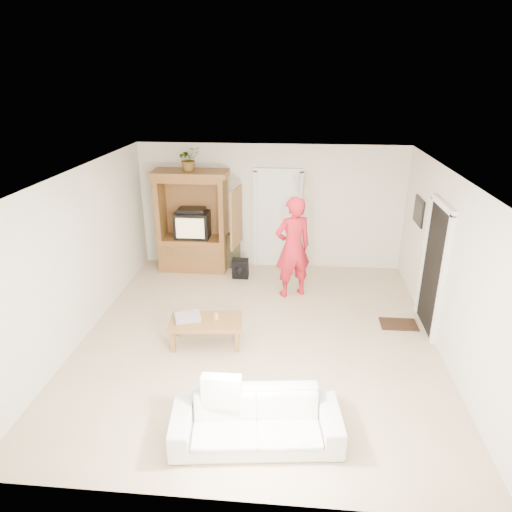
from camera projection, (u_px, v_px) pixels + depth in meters
The scene contains 19 objects.
floor at pixel (258, 337), 7.24m from camera, with size 6.00×6.00×0.00m, color tan.
ceiling at pixel (259, 175), 6.27m from camera, with size 6.00×6.00×0.00m, color white.
wall_back at pixel (271, 207), 9.53m from camera, with size 5.50×5.50×0.00m, color silver.
wall_front at pixel (229, 393), 3.99m from camera, with size 5.50×5.50×0.00m, color silver.
wall_left at pixel (80, 256), 6.99m from camera, with size 6.00×6.00×0.00m, color silver.
wall_right at pixel (449, 268), 6.53m from camera, with size 6.00×6.00×0.00m, color silver.
armoire at pixel (194, 228), 9.50m from camera, with size 1.82×1.14×2.10m.
door_back at pixel (277, 220), 9.59m from camera, with size 0.85×0.05×2.04m, color white.
doorway_right at pixel (433, 270), 7.19m from camera, with size 0.05×0.90×2.04m, color black.
framed_picture at pixel (419, 211), 8.17m from camera, with size 0.03×0.60×0.48m, color black.
doormat at pixel (399, 324), 7.60m from camera, with size 0.60×0.40×0.02m, color #382316.
plant at pixel (189, 159), 8.94m from camera, with size 0.43×0.37×0.47m, color #4C7238.
man at pixel (293, 247), 8.30m from camera, with size 0.69×0.45×1.90m, color red.
sofa at pixel (256, 421), 5.11m from camera, with size 1.90×0.74×0.55m, color silver.
coffee_table at pixel (206, 323), 6.95m from camera, with size 1.15×0.70×0.41m.
towel at pixel (188, 317), 6.94m from camera, with size 0.38×0.28×0.08m, color #FF546E.
candle at pixel (216, 316), 6.95m from camera, with size 0.08×0.08×0.10m, color tan.
backpack_black at pixel (240, 269), 9.26m from camera, with size 0.33×0.19×0.40m, color black, non-canonical shape.
backpack_olive at pixel (230, 250), 9.81m from camera, with size 0.38×0.28×0.72m, color #47442B, non-canonical shape.
Camera 1 is at (0.53, -6.22, 3.90)m, focal length 32.00 mm.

